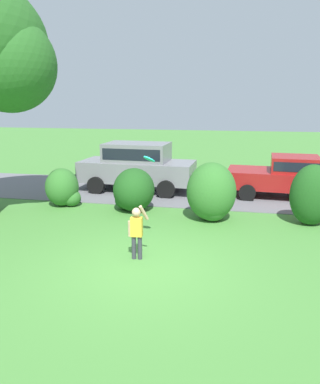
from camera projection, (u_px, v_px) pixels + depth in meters
name	position (u px, v px, depth m)	size (l,w,h in m)	color
ground_plane	(143.00, 268.00, 7.98)	(80.00, 80.00, 0.00)	#478438
driveway_strip	(186.00, 193.00, 14.53)	(28.00, 4.40, 0.02)	slate
shrub_near_tree	(63.00, 188.00, 12.64)	(1.21, 1.17, 1.30)	#33702B
shrub_centre_left	(133.00, 191.00, 12.05)	(1.35, 1.50, 1.41)	#1E511C
shrub_centre	(211.00, 194.00, 11.03)	(1.48, 1.43, 1.76)	#33702B
shrub_centre_right	(312.00, 195.00, 10.58)	(1.22, 1.03, 1.78)	#1E511C
parked_sedan	(288.00, 175.00, 13.69)	(4.51, 2.31, 1.56)	maroon
parked_suv	(137.00, 164.00, 14.70)	(4.77, 2.24, 1.92)	gray
child_thrower	(137.00, 229.00, 8.27)	(0.45, 0.28, 1.29)	#383842
frisbee	(149.00, 159.00, 8.49)	(0.31, 0.27, 0.22)	#1EB7B2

